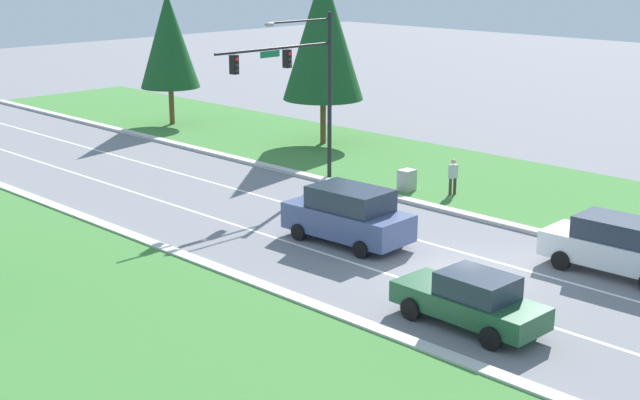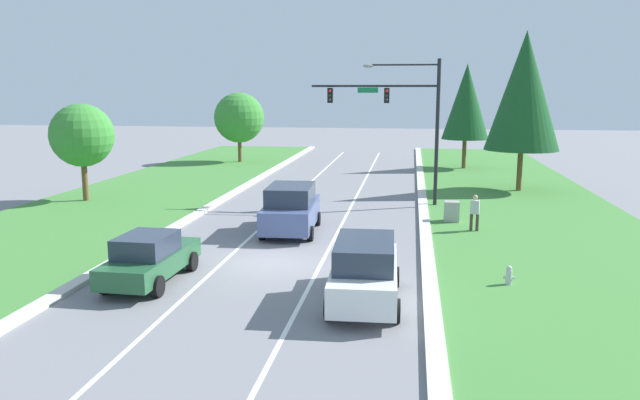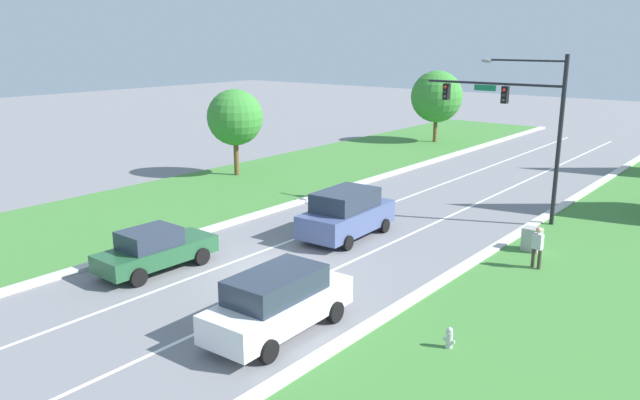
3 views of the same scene
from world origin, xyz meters
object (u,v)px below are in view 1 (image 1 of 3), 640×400
at_px(white_suv, 619,246).
at_px(fire_hydrant, 620,223).
at_px(traffic_signal_mast, 300,74).
at_px(utility_cabinet, 407,181).
at_px(forest_sedan, 471,300).
at_px(conifer_near_right_tree, 323,34).
at_px(conifer_far_right_tree, 169,40).
at_px(slate_blue_suv, 348,215).
at_px(pedestrian, 453,176).

xyz_separation_m(white_suv, fire_hydrant, (4.48, 2.16, -0.65)).
relative_size(traffic_signal_mast, utility_cabinet, 7.57).
distance_m(traffic_signal_mast, forest_sedan, 17.57).
distance_m(traffic_signal_mast, utility_cabinet, 6.82).
distance_m(white_suv, conifer_near_right_tree, 23.68).
xyz_separation_m(forest_sedan, conifer_near_right_tree, (15.03, 20.77, 5.33)).
xyz_separation_m(forest_sedan, conifer_far_right_tree, (12.54, 31.59, 4.47)).
relative_size(traffic_signal_mast, conifer_near_right_tree, 0.81).
xyz_separation_m(traffic_signal_mast, conifer_far_right_tree, (4.74, 16.46, 0.10)).
bearing_deg(conifer_near_right_tree, utility_cabinet, -115.27).
xyz_separation_m(traffic_signal_mast, white_suv, (-0.69, -16.07, -4.20)).
xyz_separation_m(slate_blue_suv, utility_cabinet, (7.16, 3.05, -0.55)).
relative_size(forest_sedan, fire_hydrant, 6.65).
xyz_separation_m(fire_hydrant, conifer_far_right_tree, (0.95, 30.37, 4.95)).
height_order(white_suv, fire_hydrant, white_suv).
distance_m(slate_blue_suv, white_suv, 9.59).
relative_size(pedestrian, conifer_far_right_tree, 0.21).
xyz_separation_m(traffic_signal_mast, fire_hydrant, (3.79, -13.90, -4.85)).
xyz_separation_m(pedestrian, conifer_far_right_tree, (1.31, 22.62, 4.36)).
bearing_deg(conifer_far_right_tree, forest_sedan, -111.66).
distance_m(fire_hydrant, conifer_near_right_tree, 20.68).
bearing_deg(pedestrian, white_suv, 79.81).
xyz_separation_m(utility_cabinet, fire_hydrant, (1.24, -9.64, -0.17)).
distance_m(white_suv, conifer_far_right_tree, 33.26).
relative_size(traffic_signal_mast, forest_sedan, 1.69).
bearing_deg(pedestrian, slate_blue_suv, 20.52).
xyz_separation_m(slate_blue_suv, white_suv, (3.92, -8.75, -0.08)).
xyz_separation_m(traffic_signal_mast, pedestrian, (3.43, -6.16, -4.26)).
bearing_deg(forest_sedan, conifer_near_right_tree, 55.55).
bearing_deg(conifer_far_right_tree, conifer_near_right_tree, -77.04).
relative_size(slate_blue_suv, utility_cabinet, 4.82).
height_order(slate_blue_suv, fire_hydrant, slate_blue_suv).
bearing_deg(forest_sedan, utility_cabinet, 47.81).
xyz_separation_m(forest_sedan, utility_cabinet, (10.35, 10.86, -0.31)).
bearing_deg(utility_cabinet, slate_blue_suv, -156.91).
distance_m(pedestrian, fire_hydrant, 7.77).
bearing_deg(white_suv, conifer_near_right_tree, 68.19).
bearing_deg(white_suv, pedestrian, 65.67).
height_order(fire_hydrant, conifer_far_right_tree, conifer_far_right_tree).
distance_m(pedestrian, conifer_near_right_tree, 13.46).
xyz_separation_m(pedestrian, conifer_near_right_tree, (3.80, 11.81, 5.22)).
bearing_deg(forest_sedan, white_suv, -6.12).
xyz_separation_m(forest_sedan, pedestrian, (11.23, 8.96, 0.11)).
bearing_deg(pedestrian, conifer_near_right_tree, -95.50).
relative_size(traffic_signal_mast, white_suv, 1.55).
xyz_separation_m(white_suv, conifer_far_right_tree, (5.43, 32.53, 4.30)).
xyz_separation_m(utility_cabinet, pedestrian, (0.88, -1.90, 0.42)).
xyz_separation_m(slate_blue_suv, conifer_far_right_tree, (9.35, 23.78, 4.22)).
xyz_separation_m(forest_sedan, slate_blue_suv, (3.20, 7.81, 0.24)).
bearing_deg(utility_cabinet, traffic_signal_mast, 120.90).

